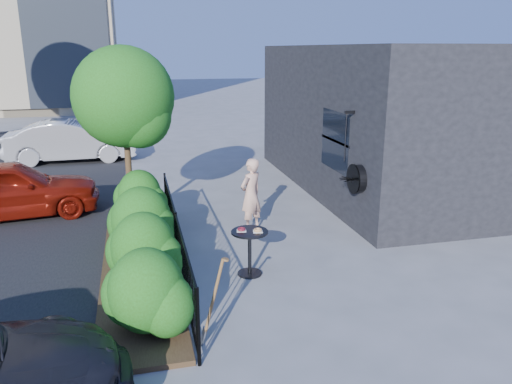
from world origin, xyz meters
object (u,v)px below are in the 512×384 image
object	(u,v)px
car_red	(8,189)
car_silver	(71,141)
woman	(251,195)
shovel	(212,305)
patio_tree	(127,103)
cafe_table	(250,245)

from	to	relation	value
car_red	car_silver	xyz separation A→B (m)	(0.78, 6.24, 0.03)
woman	shovel	bearing A→B (deg)	35.16
woman	car_red	world-z (taller)	woman
patio_tree	woman	bearing A→B (deg)	-23.12
shovel	car_red	bearing A→B (deg)	121.14
cafe_table	patio_tree	bearing A→B (deg)	120.91
car_red	woman	bearing A→B (deg)	-121.11
shovel	woman	bearing A→B (deg)	69.94
shovel	car_silver	size ratio (longest dim) A/B	0.28
car_red	car_silver	distance (m)	6.29
patio_tree	shovel	distance (m)	5.78
cafe_table	car_silver	bearing A→B (deg)	110.88
car_silver	car_red	bearing A→B (deg)	171.46
cafe_table	woman	world-z (taller)	woman
woman	car_silver	distance (m)	9.65
cafe_table	car_red	bearing A→B (deg)	137.51
cafe_table	car_red	xyz separation A→B (m)	(-4.86, 4.45, 0.13)
shovel	car_red	xyz separation A→B (m)	(-3.87, 6.41, 0.15)
shovel	car_silver	world-z (taller)	car_silver
patio_tree	shovel	size ratio (longest dim) A/B	3.14
shovel	car_silver	distance (m)	13.02
cafe_table	car_red	distance (m)	6.59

